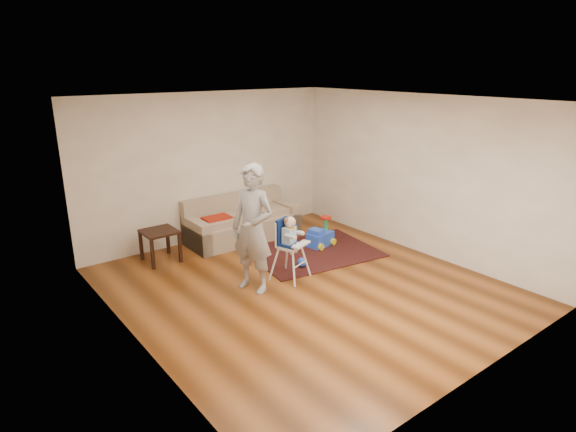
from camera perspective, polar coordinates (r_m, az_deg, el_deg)
ground at (r=7.21m, az=1.97°, el=-8.37°), size 5.50×5.50×0.00m
room_envelope at (r=7.01m, az=-0.63°, el=7.08°), size 5.04×5.52×2.72m
sofa at (r=9.01m, az=-5.41°, el=-0.24°), size 2.13×0.90×0.82m
side_table at (r=8.28m, az=-14.88°, el=-3.43°), size 0.54×0.54×0.54m
area_rug at (r=8.46m, az=2.99°, el=-4.27°), size 2.34×1.89×0.02m
ride_on_toy at (r=8.66m, az=3.85°, el=-1.89°), size 0.52×0.41×0.51m
toy_ball at (r=7.81m, az=1.69°, el=-5.50°), size 0.15×0.15×0.15m
high_chair at (r=7.30m, az=0.24°, el=-3.90°), size 0.59×0.59×1.00m
adult at (r=6.81m, az=-4.21°, el=-1.53°), size 0.64×0.79×1.86m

